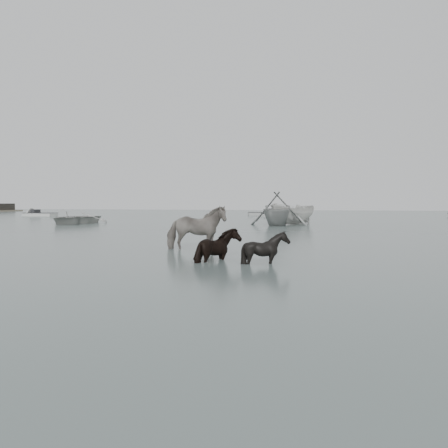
{
  "coord_description": "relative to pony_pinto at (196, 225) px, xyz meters",
  "views": [
    {
      "loc": [
        2.31,
        -12.46,
        1.68
      ],
      "look_at": [
        -0.44,
        0.24,
        1.0
      ],
      "focal_mm": 35.0,
      "sensor_mm": 36.0,
      "label": 1
    }
  ],
  "objects": [
    {
      "name": "pony_dark",
      "position": [
        1.41,
        -2.69,
        -0.22
      ],
      "size": [
        1.16,
        1.34,
        1.3
      ],
      "primitive_type": "imported",
      "rotation": [
        0.0,
        0.0,
        1.53
      ],
      "color": "black",
      "rests_on": "ground"
    },
    {
      "name": "rowboat_trail",
      "position": [
        1.37,
        15.99,
        0.37
      ],
      "size": [
        4.33,
        4.94,
        2.48
      ],
      "primitive_type": "imported",
      "rotation": [
        0.0,
        0.0,
        3.08
      ],
      "color": "#979A97",
      "rests_on": "ground"
    },
    {
      "name": "skiff_mid",
      "position": [
        0.06,
        31.83,
        -0.5
      ],
      "size": [
        5.3,
        4.75,
        0.75
      ],
      "primitive_type": null,
      "rotation": [
        0.0,
        0.0,
        -0.69
      ],
      "color": "#ADAFAC",
      "rests_on": "ground"
    },
    {
      "name": "boat_small",
      "position": [
        2.36,
        17.21,
        -0.05
      ],
      "size": [
        3.9,
        4.35,
        1.65
      ],
      "primitive_type": "imported",
      "rotation": [
        0.0,
        0.0,
        -0.66
      ],
      "color": "silver",
      "rests_on": "ground"
    },
    {
      "name": "rowboat_lead",
      "position": [
        -13.59,
        14.7,
        -0.35
      ],
      "size": [
        3.85,
        5.19,
        1.03
      ],
      "primitive_type": "imported",
      "rotation": [
        0.0,
        0.0,
        -0.06
      ],
      "color": "#BCBBB6",
      "rests_on": "ground"
    },
    {
      "name": "pony_black",
      "position": [
        2.76,
        -2.91,
        -0.29
      ],
      "size": [
        1.34,
        1.27,
        1.17
      ],
      "primitive_type": "imported",
      "rotation": [
        0.0,
        0.0,
        1.18
      ],
      "color": "black",
      "rests_on": "ground"
    },
    {
      "name": "ground",
      "position": [
        1.83,
        -2.11,
        -0.87
      ],
      "size": [
        140.0,
        140.0,
        0.0
      ],
      "primitive_type": "plane",
      "color": "#4C5B58",
      "rests_on": "ground"
    },
    {
      "name": "skiff_outer",
      "position": [
        -26.53,
        29.07,
        -0.5
      ],
      "size": [
        4.87,
        1.64,
        0.75
      ],
      "primitive_type": null,
      "rotation": [
        0.0,
        0.0,
        3.13
      ],
      "color": "silver",
      "rests_on": "ground"
    },
    {
      "name": "skiff_far",
      "position": [
        -1.8,
        37.66,
        -0.5
      ],
      "size": [
        6.67,
        3.15,
        0.75
      ],
      "primitive_type": null,
      "rotation": [
        0.0,
        0.0,
        0.25
      ],
      "color": "#949794",
      "rests_on": "ground"
    },
    {
      "name": "pony_pinto",
      "position": [
        0.0,
        0.0,
        0.0
      ],
      "size": [
        2.24,
        1.47,
        1.74
      ],
      "primitive_type": "imported",
      "rotation": [
        0.0,
        0.0,
        1.85
      ],
      "color": "black",
      "rests_on": "ground"
    }
  ]
}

